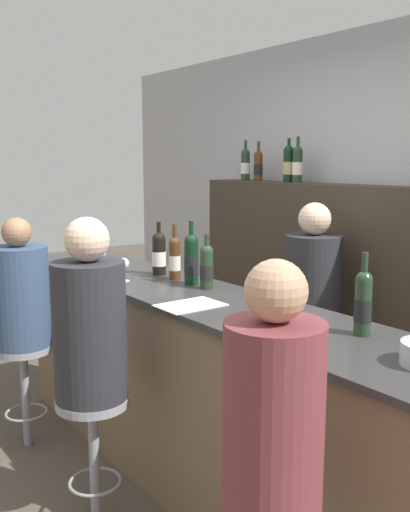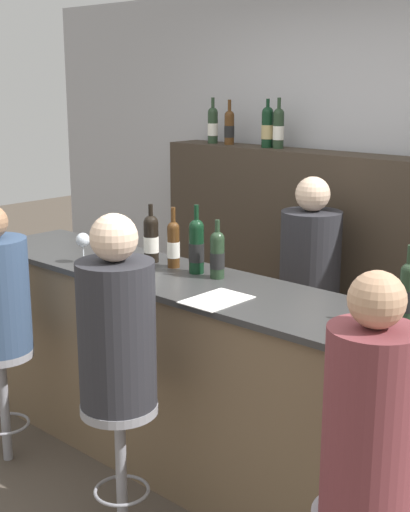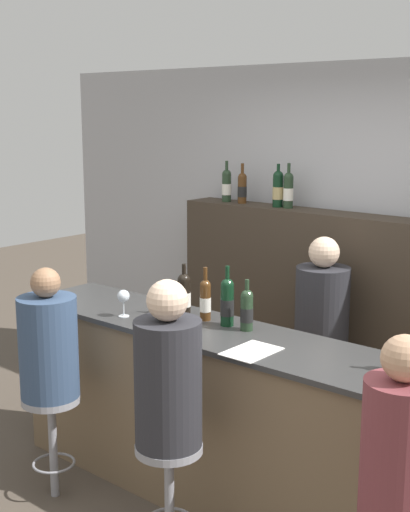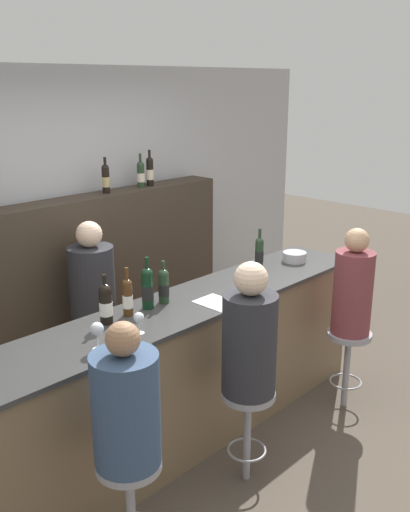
# 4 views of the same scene
# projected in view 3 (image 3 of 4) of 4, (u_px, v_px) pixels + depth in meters

# --- Properties ---
(wall_back) EXTENTS (6.40, 0.05, 2.60)m
(wall_back) POSITION_uv_depth(u_px,v_px,m) (386.00, 250.00, 4.99)
(wall_back) COLOR #B2B2B7
(wall_back) RESTS_ON ground_plane
(bar_counter) EXTENTS (3.29, 0.59, 1.04)m
(bar_counter) POSITION_uv_depth(u_px,v_px,m) (248.00, 428.00, 3.97)
(bar_counter) COLOR brown
(bar_counter) RESTS_ON ground_plane
(back_bar_cabinet) EXTENTS (3.09, 0.28, 1.56)m
(back_bar_cabinet) POSITION_uv_depth(u_px,v_px,m) (367.00, 328.00, 4.93)
(back_bar_cabinet) COLOR #382D23
(back_bar_cabinet) RESTS_ON ground_plane
(wine_bottle_counter_0) EXTENTS (0.08, 0.08, 0.32)m
(wine_bottle_counter_0) POSITION_uv_depth(u_px,v_px,m) (184.00, 294.00, 4.29)
(wine_bottle_counter_0) COLOR black
(wine_bottle_counter_0) RESTS_ON bar_counter
(wine_bottle_counter_1) EXTENTS (0.07, 0.07, 0.32)m
(wine_bottle_counter_1) POSITION_uv_depth(u_px,v_px,m) (205.00, 299.00, 4.18)
(wine_bottle_counter_1) COLOR #4C2D14
(wine_bottle_counter_1) RESTS_ON bar_counter
(wine_bottle_counter_2) EXTENTS (0.08, 0.08, 0.35)m
(wine_bottle_counter_2) POSITION_uv_depth(u_px,v_px,m) (227.00, 301.00, 4.07)
(wine_bottle_counter_2) COLOR black
(wine_bottle_counter_2) RESTS_ON bar_counter
(wine_bottle_counter_3) EXTENTS (0.07, 0.07, 0.29)m
(wine_bottle_counter_3) POSITION_uv_depth(u_px,v_px,m) (247.00, 309.00, 3.99)
(wine_bottle_counter_3) COLOR #233823
(wine_bottle_counter_3) RESTS_ON bar_counter
(wine_bottle_backbar_0) EXTENTS (0.07, 0.07, 0.32)m
(wine_bottle_backbar_0) POSITION_uv_depth(u_px,v_px,m) (227.00, 185.00, 5.54)
(wine_bottle_backbar_0) COLOR #233823
(wine_bottle_backbar_0) RESTS_ON back_bar_cabinet
(wine_bottle_backbar_1) EXTENTS (0.07, 0.07, 0.31)m
(wine_bottle_backbar_1) POSITION_uv_depth(u_px,v_px,m) (242.00, 188.00, 5.44)
(wine_bottle_backbar_1) COLOR #4C2D14
(wine_bottle_backbar_1) RESTS_ON back_bar_cabinet
(wine_bottle_backbar_2) EXTENTS (0.08, 0.08, 0.32)m
(wine_bottle_backbar_2) POSITION_uv_depth(u_px,v_px,m) (278.00, 189.00, 5.23)
(wine_bottle_backbar_2) COLOR black
(wine_bottle_backbar_2) RESTS_ON back_bar_cabinet
(wine_bottle_backbar_3) EXTENTS (0.07, 0.07, 0.33)m
(wine_bottle_backbar_3) POSITION_uv_depth(u_px,v_px,m) (288.00, 190.00, 5.17)
(wine_bottle_backbar_3) COLOR #233823
(wine_bottle_backbar_3) RESTS_ON back_bar_cabinet
(wine_glass_0) EXTENTS (0.08, 0.08, 0.16)m
(wine_glass_0) POSITION_uv_depth(u_px,v_px,m) (123.00, 297.00, 4.26)
(wine_glass_0) COLOR silver
(wine_glass_0) RESTS_ON bar_counter
(wine_glass_1) EXTENTS (0.06, 0.06, 0.13)m
(wine_glass_1) POSITION_uv_depth(u_px,v_px,m) (159.00, 310.00, 4.07)
(wine_glass_1) COLOR silver
(wine_glass_1) RESTS_ON bar_counter
(tasting_menu) EXTENTS (0.21, 0.30, 0.00)m
(tasting_menu) POSITION_uv_depth(u_px,v_px,m) (252.00, 351.00, 3.66)
(tasting_menu) COLOR white
(tasting_menu) RESTS_ON bar_counter
(bar_stool_left) EXTENTS (0.34, 0.34, 0.63)m
(bar_stool_left) POSITION_uv_depth(u_px,v_px,m) (52.00, 419.00, 4.16)
(bar_stool_left) COLOR gray
(bar_stool_left) RESTS_ON ground_plane
(guest_seated_left) EXTENTS (0.34, 0.34, 0.76)m
(guest_seated_left) POSITION_uv_depth(u_px,v_px,m) (48.00, 343.00, 4.07)
(guest_seated_left) COLOR #334766
(guest_seated_left) RESTS_ON bar_stool_left
(bar_stool_middle) EXTENTS (0.34, 0.34, 0.63)m
(bar_stool_middle) POSITION_uv_depth(u_px,v_px,m) (169.00, 471.00, 3.57)
(bar_stool_middle) COLOR gray
(bar_stool_middle) RESTS_ON ground_plane
(guest_seated_middle) EXTENTS (0.33, 0.33, 0.84)m
(guest_seated_middle) POSITION_uv_depth(u_px,v_px,m) (168.00, 375.00, 3.46)
(guest_seated_middle) COLOR #28282D
(guest_seated_middle) RESTS_ON bar_stool_middle
(guest_seated_right) EXTENTS (0.29, 0.29, 0.82)m
(guest_seated_right) POSITION_uv_depth(u_px,v_px,m) (399.00, 451.00, 2.70)
(guest_seated_right) COLOR brown
(guest_seated_right) RESTS_ON bar_stool_right
(bartender) EXTENTS (0.35, 0.35, 1.47)m
(bartender) POSITION_uv_depth(u_px,v_px,m) (321.00, 355.00, 4.71)
(bartender) COLOR #28282D
(bartender) RESTS_ON ground_plane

